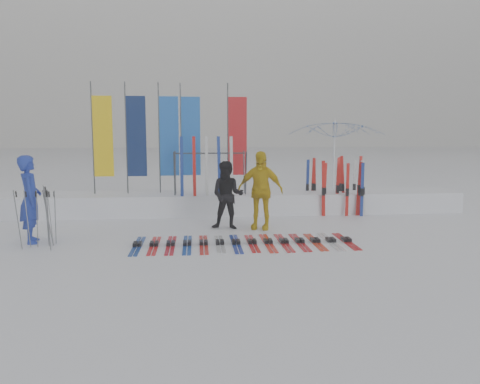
{
  "coord_description": "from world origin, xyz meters",
  "views": [
    {
      "loc": [
        -0.81,
        -9.1,
        2.4
      ],
      "look_at": [
        0.2,
        1.6,
        1.0
      ],
      "focal_mm": 35.0,
      "sensor_mm": 36.0,
      "label": 1
    }
  ],
  "objects": [
    {
      "name": "ground",
      "position": [
        0.0,
        0.0,
        0.0
      ],
      "size": [
        120.0,
        120.0,
        0.0
      ],
      "primitive_type": "plane",
      "color": "white",
      "rests_on": "ground"
    },
    {
      "name": "snow_bank",
      "position": [
        0.0,
        4.6,
        0.3
      ],
      "size": [
        14.0,
        1.6,
        0.6
      ],
      "primitive_type": "cube",
      "color": "white",
      "rests_on": "ground"
    },
    {
      "name": "person_blue",
      "position": [
        -4.37,
        1.22,
        0.95
      ],
      "size": [
        0.64,
        0.8,
        1.9
      ],
      "primitive_type": "imported",
      "rotation": [
        0.0,
        0.0,
        1.87
      ],
      "color": "#1B309D",
      "rests_on": "ground"
    },
    {
      "name": "person_black",
      "position": [
        -0.05,
        2.24,
        0.84
      ],
      "size": [
        0.94,
        0.8,
        1.67
      ],
      "primitive_type": "imported",
      "rotation": [
        0.0,
        0.0,
        -0.23
      ],
      "color": "black",
      "rests_on": "ground"
    },
    {
      "name": "person_yellow",
      "position": [
        0.75,
        2.18,
        0.96
      ],
      "size": [
        1.22,
        0.82,
        1.92
      ],
      "primitive_type": "imported",
      "rotation": [
        0.0,
        0.0,
        -0.34
      ],
      "color": "gold",
      "rests_on": "ground"
    },
    {
      "name": "tent_canopy",
      "position": [
        3.75,
        5.97,
        1.42
      ],
      "size": [
        3.5,
        3.55,
        2.85
      ],
      "primitive_type": "imported",
      "rotation": [
        0.0,
        0.0,
        -0.13
      ],
      "color": "white",
      "rests_on": "ground"
    },
    {
      "name": "ski_row",
      "position": [
        0.19,
        0.65,
        0.04
      ],
      "size": [
        4.67,
        1.69,
        0.07
      ],
      "color": "navy",
      "rests_on": "ground"
    },
    {
      "name": "pole_cluster",
      "position": [
        -4.01,
        0.83,
        0.6
      ],
      "size": [
        0.72,
        0.68,
        1.26
      ],
      "color": "#595B60",
      "rests_on": "ground"
    },
    {
      "name": "feather_flags",
      "position": [
        -1.65,
        4.76,
        2.24
      ],
      "size": [
        4.47,
        0.21,
        3.2
      ],
      "color": "#383A3F",
      "rests_on": "ground"
    },
    {
      "name": "ski_rack",
      "position": [
        -0.41,
        4.2,
        1.38
      ],
      "size": [
        2.04,
        0.8,
        1.23
      ],
      "color": "#383A3F",
      "rests_on": "ground"
    },
    {
      "name": "upright_skis",
      "position": [
        3.36,
        4.14,
        0.78
      ],
      "size": [
        1.56,
        1.19,
        1.7
      ],
      "color": "silver",
      "rests_on": "ground"
    }
  ]
}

